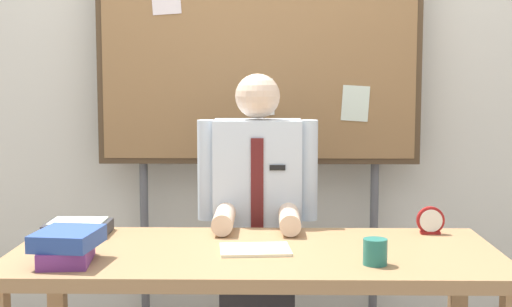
{
  "coord_description": "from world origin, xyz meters",
  "views": [
    {
      "loc": [
        0.05,
        -2.76,
        1.4
      ],
      "look_at": [
        0.0,
        0.18,
        1.08
      ],
      "focal_mm": 51.84,
      "sensor_mm": 36.0,
      "label": 1
    }
  ],
  "objects_px": {
    "coffee_mug": "(375,252)",
    "book_stack": "(67,246)",
    "desk": "(255,270)",
    "person": "(258,236)",
    "bulletin_board": "(259,51)",
    "open_notebook": "(255,250)",
    "desk_clock": "(430,222)",
    "paper_tray": "(78,227)"
  },
  "relations": [
    {
      "from": "coffee_mug",
      "to": "book_stack",
      "type": "bearing_deg",
      "value": 179.53
    },
    {
      "from": "desk",
      "to": "coffee_mug",
      "type": "relative_size",
      "value": 19.94
    },
    {
      "from": "bulletin_board",
      "to": "open_notebook",
      "type": "height_order",
      "value": "bulletin_board"
    },
    {
      "from": "desk",
      "to": "open_notebook",
      "type": "height_order",
      "value": "open_notebook"
    },
    {
      "from": "desk_clock",
      "to": "paper_tray",
      "type": "height_order",
      "value": "desk_clock"
    },
    {
      "from": "desk",
      "to": "desk_clock",
      "type": "bearing_deg",
      "value": 21.96
    },
    {
      "from": "book_stack",
      "to": "person",
      "type": "bearing_deg",
      "value": 50.41
    },
    {
      "from": "desk",
      "to": "open_notebook",
      "type": "distance_m",
      "value": 0.09
    },
    {
      "from": "desk",
      "to": "desk_clock",
      "type": "height_order",
      "value": "desk_clock"
    },
    {
      "from": "book_stack",
      "to": "open_notebook",
      "type": "xyz_separation_m",
      "value": [
        0.66,
        0.18,
        -0.06
      ]
    },
    {
      "from": "desk",
      "to": "desk_clock",
      "type": "relative_size",
      "value": 16.02
    },
    {
      "from": "person",
      "to": "paper_tray",
      "type": "bearing_deg",
      "value": -156.11
    },
    {
      "from": "book_stack",
      "to": "coffee_mug",
      "type": "height_order",
      "value": "book_stack"
    },
    {
      "from": "book_stack",
      "to": "desk",
      "type": "bearing_deg",
      "value": 17.0
    },
    {
      "from": "desk",
      "to": "person",
      "type": "height_order",
      "value": "person"
    },
    {
      "from": "coffee_mug",
      "to": "desk",
      "type": "bearing_deg",
      "value": 153.51
    },
    {
      "from": "desk",
      "to": "bulletin_board",
      "type": "xyz_separation_m",
      "value": [
        -0.0,
        1.06,
        0.86
      ]
    },
    {
      "from": "desk_clock",
      "to": "paper_tray",
      "type": "bearing_deg",
      "value": -179.02
    },
    {
      "from": "book_stack",
      "to": "desk_clock",
      "type": "bearing_deg",
      "value": 19.64
    },
    {
      "from": "open_notebook",
      "to": "desk_clock",
      "type": "height_order",
      "value": "desk_clock"
    },
    {
      "from": "desk",
      "to": "person",
      "type": "relative_size",
      "value": 1.32
    },
    {
      "from": "person",
      "to": "coffee_mug",
      "type": "xyz_separation_m",
      "value": [
        0.42,
        -0.81,
        0.13
      ]
    },
    {
      "from": "person",
      "to": "desk",
      "type": "bearing_deg",
      "value": -90.0
    },
    {
      "from": "desk",
      "to": "paper_tray",
      "type": "relative_size",
      "value": 7.13
    },
    {
      "from": "paper_tray",
      "to": "bulletin_board",
      "type": "bearing_deg",
      "value": 46.8
    },
    {
      "from": "bulletin_board",
      "to": "paper_tray",
      "type": "relative_size",
      "value": 8.24
    },
    {
      "from": "open_notebook",
      "to": "bulletin_board",
      "type": "bearing_deg",
      "value": 90.08
    },
    {
      "from": "book_stack",
      "to": "desk_clock",
      "type": "distance_m",
      "value": 1.48
    },
    {
      "from": "book_stack",
      "to": "desk_clock",
      "type": "height_order",
      "value": "book_stack"
    },
    {
      "from": "desk",
      "to": "bulletin_board",
      "type": "height_order",
      "value": "bulletin_board"
    },
    {
      "from": "bulletin_board",
      "to": "book_stack",
      "type": "height_order",
      "value": "bulletin_board"
    },
    {
      "from": "bulletin_board",
      "to": "coffee_mug",
      "type": "distance_m",
      "value": 1.53
    },
    {
      "from": "bulletin_board",
      "to": "open_notebook",
      "type": "bearing_deg",
      "value": -89.92
    },
    {
      "from": "coffee_mug",
      "to": "paper_tray",
      "type": "height_order",
      "value": "coffee_mug"
    },
    {
      "from": "coffee_mug",
      "to": "paper_tray",
      "type": "bearing_deg",
      "value": 157.71
    },
    {
      "from": "person",
      "to": "coffee_mug",
      "type": "bearing_deg",
      "value": -62.35
    },
    {
      "from": "person",
      "to": "coffee_mug",
      "type": "distance_m",
      "value": 0.92
    },
    {
      "from": "person",
      "to": "open_notebook",
      "type": "bearing_deg",
      "value": -89.87
    },
    {
      "from": "desk",
      "to": "book_stack",
      "type": "xyz_separation_m",
      "value": [
        -0.66,
        -0.2,
        0.14
      ]
    },
    {
      "from": "person",
      "to": "open_notebook",
      "type": "height_order",
      "value": "person"
    },
    {
      "from": "desk_clock",
      "to": "coffee_mug",
      "type": "height_order",
      "value": "desk_clock"
    },
    {
      "from": "person",
      "to": "bulletin_board",
      "type": "xyz_separation_m",
      "value": [
        -0.0,
        0.46,
        0.86
      ]
    }
  ]
}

